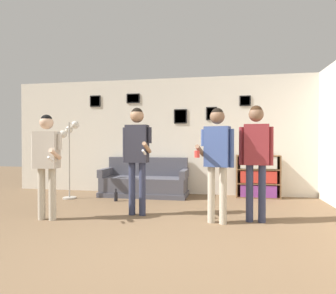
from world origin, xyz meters
name	(u,v)px	position (x,y,z in m)	size (l,w,h in m)	color
ground_plane	(131,255)	(0.00, 0.00, 0.00)	(20.00, 20.00, 0.00)	brown
wall_back	(182,136)	(0.00, 3.90, 1.35)	(8.36, 0.08, 2.70)	silver
couch	(145,183)	(-0.78, 3.48, 0.28)	(1.94, 0.80, 0.85)	#4C4C56
bookshelf	(258,176)	(1.70, 3.68, 0.46)	(0.92, 0.30, 0.92)	brown
floor_lamp	(69,142)	(-2.27, 2.83, 1.22)	(0.37, 0.41, 1.65)	#ADA89E
person_player_foreground_left	(47,156)	(-1.72, 1.15, 1.00)	(0.51, 0.44, 1.63)	#B7AD99
person_player_foreground_center	(137,148)	(-0.43, 1.70, 1.10)	(0.50, 0.48, 1.77)	#2D334C
person_watcher_holding_cup	(217,152)	(0.87, 1.44, 1.06)	(0.56, 0.40, 1.71)	#B7AD99
person_spectator_near_bookshelf	(256,150)	(1.45, 1.61, 1.09)	(0.50, 0.22, 1.75)	#2D334C
bottle_on_floor	(116,196)	(-1.19, 2.74, 0.10)	(0.07, 0.07, 0.25)	black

